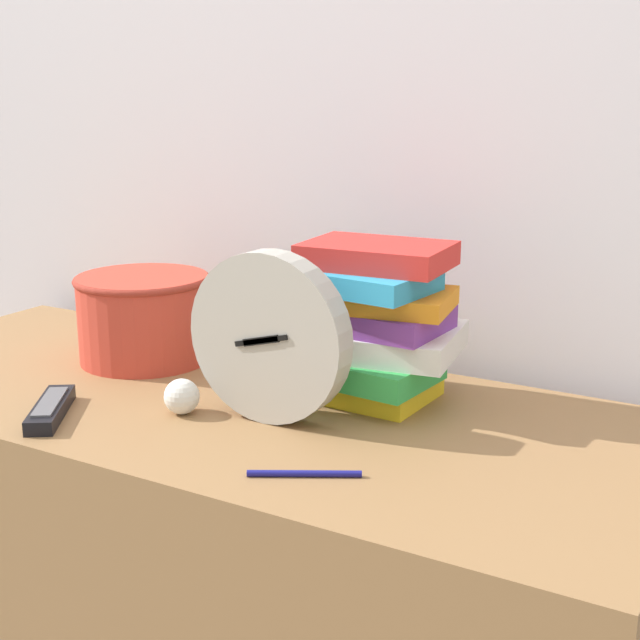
# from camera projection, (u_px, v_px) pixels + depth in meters

# --- Properties ---
(wall_back) EXTENTS (6.00, 0.04, 2.40)m
(wall_back) POSITION_uv_depth(u_px,v_px,m) (332.00, 87.00, 1.48)
(wall_back) COLOR silver
(wall_back) RESTS_ON ground_plane
(desk) EXTENTS (1.30, 0.54, 0.76)m
(desk) POSITION_uv_depth(u_px,v_px,m) (224.00, 624.00, 1.41)
(desk) COLOR olive
(desk) RESTS_ON ground_plane
(desk_clock) EXTENTS (0.23, 0.04, 0.23)m
(desk_clock) POSITION_uv_depth(u_px,v_px,m) (269.00, 337.00, 1.19)
(desk_clock) COLOR #B7B2A8
(desk_clock) RESTS_ON desk
(book_stack) EXTENTS (0.26, 0.21, 0.23)m
(book_stack) POSITION_uv_depth(u_px,v_px,m) (368.00, 322.00, 1.28)
(book_stack) COLOR yellow
(book_stack) RESTS_ON desk
(basket) EXTENTS (0.22, 0.22, 0.14)m
(basket) POSITION_uv_depth(u_px,v_px,m) (144.00, 315.00, 1.47)
(basket) COLOR #C63D2D
(basket) RESTS_ON desk
(tv_remote) EXTENTS (0.12, 0.15, 0.02)m
(tv_remote) POSITION_uv_depth(u_px,v_px,m) (51.00, 409.00, 1.23)
(tv_remote) COLOR black
(tv_remote) RESTS_ON desk
(crumpled_paper_ball) EXTENTS (0.05, 0.05, 0.05)m
(crumpled_paper_ball) POSITION_uv_depth(u_px,v_px,m) (182.00, 396.00, 1.23)
(crumpled_paper_ball) COLOR white
(crumpled_paper_ball) RESTS_ON desk
(pen) EXTENTS (0.12, 0.07, 0.01)m
(pen) POSITION_uv_depth(u_px,v_px,m) (304.00, 474.00, 1.04)
(pen) COLOR navy
(pen) RESTS_ON desk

